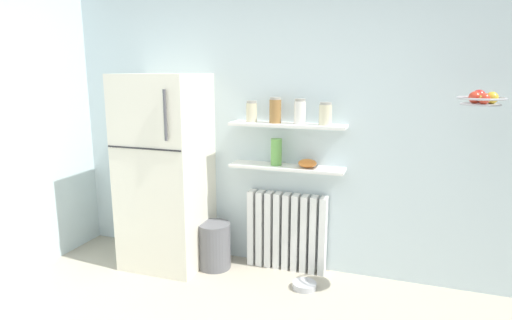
% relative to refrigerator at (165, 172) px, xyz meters
% --- Properties ---
extents(back_wall, '(7.04, 0.10, 2.60)m').
position_rel_refrigerator_xyz_m(back_wall, '(1.16, 0.36, 0.44)').
color(back_wall, silver).
rests_on(back_wall, ground_plane).
extents(refrigerator, '(0.70, 0.66, 1.72)m').
position_rel_refrigerator_xyz_m(refrigerator, '(0.00, 0.00, 0.00)').
color(refrigerator, silver).
rests_on(refrigerator, ground_plane).
extents(radiator, '(0.71, 0.12, 0.70)m').
position_rel_refrigerator_xyz_m(radiator, '(1.06, 0.23, -0.51)').
color(radiator, white).
rests_on(radiator, ground_plane).
extents(wall_shelf_lower, '(0.98, 0.22, 0.02)m').
position_rel_refrigerator_xyz_m(wall_shelf_lower, '(1.06, 0.20, 0.08)').
color(wall_shelf_lower, white).
extents(wall_shelf_upper, '(0.98, 0.22, 0.02)m').
position_rel_refrigerator_xyz_m(wall_shelf_upper, '(1.06, 0.20, 0.44)').
color(wall_shelf_upper, white).
extents(storage_jar_0, '(0.09, 0.09, 0.18)m').
position_rel_refrigerator_xyz_m(storage_jar_0, '(0.75, 0.20, 0.54)').
color(storage_jar_0, beige).
rests_on(storage_jar_0, wall_shelf_upper).
extents(storage_jar_1, '(0.10, 0.10, 0.22)m').
position_rel_refrigerator_xyz_m(storage_jar_1, '(0.96, 0.20, 0.56)').
color(storage_jar_1, olive).
rests_on(storage_jar_1, wall_shelf_upper).
extents(storage_jar_2, '(0.10, 0.10, 0.21)m').
position_rel_refrigerator_xyz_m(storage_jar_2, '(1.17, 0.20, 0.56)').
color(storage_jar_2, silver).
rests_on(storage_jar_2, wall_shelf_upper).
extents(storage_jar_3, '(0.10, 0.10, 0.18)m').
position_rel_refrigerator_xyz_m(storage_jar_3, '(1.38, 0.20, 0.54)').
color(storage_jar_3, beige).
rests_on(storage_jar_3, wall_shelf_upper).
extents(vase, '(0.10, 0.10, 0.23)m').
position_rel_refrigerator_xyz_m(vase, '(0.97, 0.20, 0.21)').
color(vase, '#66A84C').
rests_on(vase, wall_shelf_lower).
extents(shelf_bowl, '(0.16, 0.16, 0.07)m').
position_rel_refrigerator_xyz_m(shelf_bowl, '(1.24, 0.20, 0.13)').
color(shelf_bowl, orange).
rests_on(shelf_bowl, wall_shelf_lower).
extents(trash_bin, '(0.29, 0.29, 0.42)m').
position_rel_refrigerator_xyz_m(trash_bin, '(0.45, 0.03, -0.65)').
color(trash_bin, slate).
rests_on(trash_bin, ground_plane).
extents(pet_food_bowl, '(0.20, 0.20, 0.05)m').
position_rel_refrigerator_xyz_m(pet_food_bowl, '(1.30, -0.08, -0.84)').
color(pet_food_bowl, '#B7B7BC').
rests_on(pet_food_bowl, ground_plane).
extents(hanging_fruit_basket, '(0.30, 0.30, 0.10)m').
position_rel_refrigerator_xyz_m(hanging_fruit_basket, '(2.46, -0.07, 0.71)').
color(hanging_fruit_basket, '#B2B2B7').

